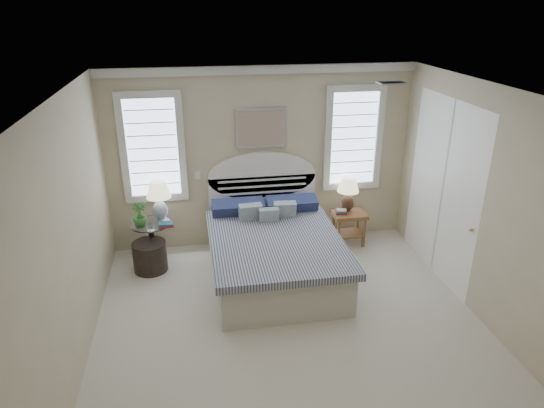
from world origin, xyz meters
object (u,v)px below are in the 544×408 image
Objects in this scene: floor_pot at (150,256)px; lamp_left at (159,196)px; bed at (273,249)px; nightstand_right at (349,221)px; lamp_right at (348,190)px; side_table_left at (152,239)px.

lamp_left is (0.17, 0.35, 0.76)m from floor_pot.
bed is 1.78m from lamp_left.
nightstand_right is at bearing 28.03° from bed.
lamp_left is at bearing 63.51° from floor_pot.
floor_pot is (-2.98, -0.30, -0.17)m from nightstand_right.
bed reaches higher than lamp_right.
side_table_left is 1.17× the size of lamp_right.
lamp_right is (-0.01, 0.09, 0.47)m from nightstand_right.
bed reaches higher than lamp_left.
bed is at bearing -13.07° from floor_pot.
side_table_left is at bearing 160.26° from bed.
lamp_right reaches higher than floor_pot.
bed is 1.73m from floor_pot.
lamp_right is (2.94, 0.19, 0.47)m from side_table_left.
floor_pot is (-0.03, -0.20, -0.17)m from side_table_left.
side_table_left is 1.35× the size of floor_pot.
side_table_left is at bearing -134.10° from lamp_left.
nightstand_right is 0.98× the size of lamp_right.
lamp_right reaches higher than nightstand_right.
lamp_left is at bearing 153.89° from bed.
bed reaches higher than floor_pot.
lamp_left is (-1.51, 0.74, 0.59)m from bed.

